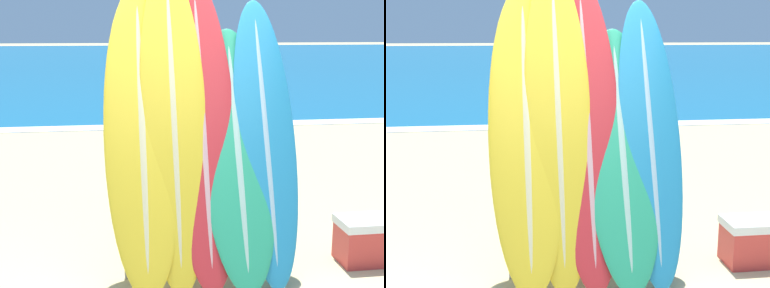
% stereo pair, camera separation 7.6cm
% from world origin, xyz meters
% --- Properties ---
extents(ocean_water, '(120.00, 60.00, 0.01)m').
position_xyz_m(ocean_water, '(0.00, 36.63, 0.00)').
color(ocean_water, '#146693').
rests_on(ocean_water, ground_plane).
extents(surfboard_rack, '(1.33, 0.04, 0.89)m').
position_xyz_m(surfboard_rack, '(0.20, 0.53, 0.48)').
color(surfboard_rack, gray).
rests_on(surfboard_rack, ground_plane).
extents(surfboard_slot_0, '(0.60, 1.13, 2.32)m').
position_xyz_m(surfboard_slot_0, '(-0.29, 0.63, 1.16)').
color(surfboard_slot_0, yellow).
rests_on(surfboard_slot_0, ground_plane).
extents(surfboard_slot_1, '(0.54, 1.10, 2.51)m').
position_xyz_m(surfboard_slot_1, '(-0.05, 0.65, 1.25)').
color(surfboard_slot_1, yellow).
rests_on(surfboard_slot_1, ground_plane).
extents(surfboard_slot_2, '(0.54, 1.12, 2.41)m').
position_xyz_m(surfboard_slot_2, '(0.19, 0.65, 1.20)').
color(surfboard_slot_2, red).
rests_on(surfboard_slot_2, ground_plane).
extents(surfboard_slot_3, '(0.60, 1.03, 1.98)m').
position_xyz_m(surfboard_slot_3, '(0.45, 0.55, 0.99)').
color(surfboard_slot_3, '#289E70').
rests_on(surfboard_slot_3, ground_plane).
extents(surfboard_slot_4, '(0.49, 1.05, 2.21)m').
position_xyz_m(surfboard_slot_4, '(0.69, 0.60, 1.11)').
color(surfboard_slot_4, teal).
rests_on(surfboard_slot_4, ground_plane).
extents(person_near_water, '(0.20, 0.26, 1.53)m').
position_xyz_m(person_near_water, '(2.31, 6.44, 0.83)').
color(person_near_water, beige).
rests_on(person_near_water, ground_plane).
extents(person_mid_beach, '(0.27, 0.22, 1.65)m').
position_xyz_m(person_mid_beach, '(-0.27, 2.94, 0.90)').
color(person_mid_beach, beige).
rests_on(person_mid_beach, ground_plane).
extents(cooler_box, '(0.62, 0.35, 0.39)m').
position_xyz_m(cooler_box, '(1.65, 0.55, 0.20)').
color(cooler_box, red).
rests_on(cooler_box, ground_plane).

